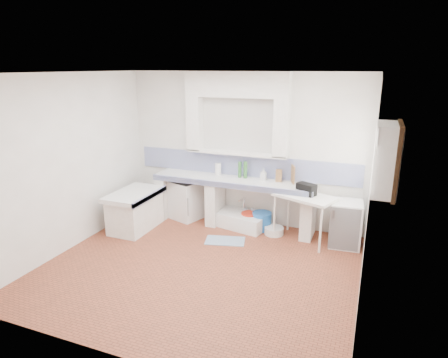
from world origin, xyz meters
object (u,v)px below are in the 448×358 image
(stove, at_px, (187,200))
(fridge, at_px, (346,224))
(side_table, at_px, (303,218))
(sink, at_px, (240,221))

(stove, distance_m, fridge, 3.00)
(side_table, bearing_deg, stove, -165.00)
(stove, relative_size, sink, 0.77)
(stove, relative_size, side_table, 0.77)
(sink, distance_m, fridge, 1.90)
(side_table, distance_m, fridge, 0.69)
(sink, distance_m, side_table, 1.24)
(sink, xyz_separation_m, fridge, (1.87, -0.11, 0.26))
(side_table, bearing_deg, fridge, 26.83)
(stove, xyz_separation_m, fridge, (3.00, -0.14, 0.01))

